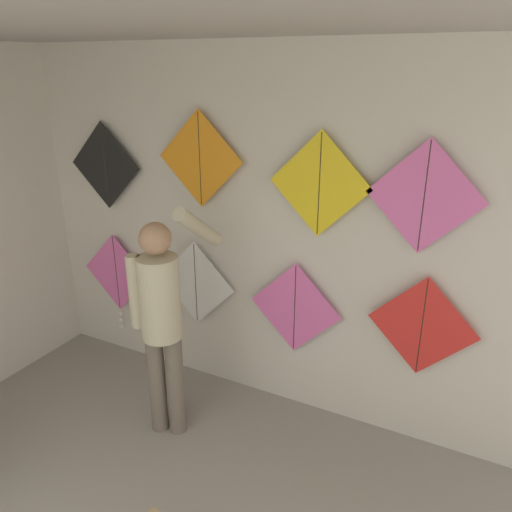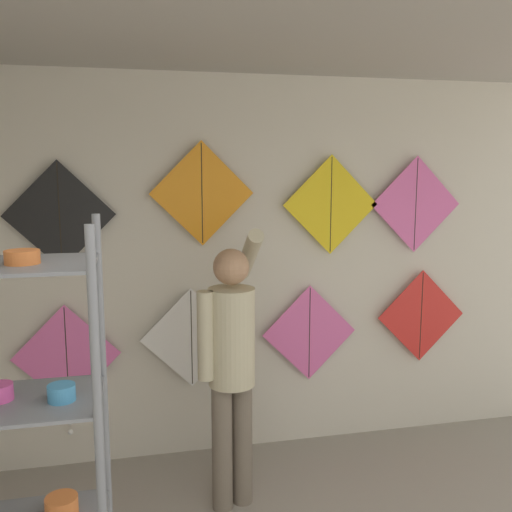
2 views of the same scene
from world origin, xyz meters
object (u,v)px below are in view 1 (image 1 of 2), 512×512
(kite_3, at_px, (422,327))
(kite_7, at_px, (424,197))
(kite_2, at_px, (295,308))
(kite_5, at_px, (200,159))
(kite_6, at_px, (319,185))
(kite_4, at_px, (105,166))
(shopkeeper, at_px, (162,312))
(kite_1, at_px, (196,283))
(kite_0, at_px, (117,276))

(kite_3, xyz_separation_m, kite_7, (-0.09, 0.00, 0.89))
(kite_2, distance_m, kite_3, 0.94)
(kite_5, xyz_separation_m, kite_6, (0.96, 0.00, -0.09))
(kite_4, bearing_deg, kite_3, 0.00)
(shopkeeper, distance_m, kite_1, 0.71)
(kite_0, xyz_separation_m, kite_5, (0.97, 0.00, 1.15))
(kite_1, xyz_separation_m, kite_4, (-0.87, 0.00, 0.91))
(kite_1, xyz_separation_m, kite_6, (1.05, 0.00, 0.95))
(shopkeeper, xyz_separation_m, kite_4, (-1.04, 0.68, 0.83))
(shopkeeper, height_order, kite_0, shopkeeper)
(kite_3, xyz_separation_m, kite_5, (-1.74, 0.00, 0.99))
(shopkeeper, xyz_separation_m, kite_0, (-1.05, 0.68, -0.19))
(kite_0, xyz_separation_m, kite_3, (2.71, 0.00, 0.16))
(kite_2, relative_size, kite_3, 1.00)
(kite_2, xyz_separation_m, kite_6, (0.15, 0.00, 0.98))
(shopkeeper, distance_m, kite_6, 1.41)
(kite_1, height_order, kite_7, kite_7)
(kite_7, bearing_deg, kite_0, -179.99)
(kite_1, bearing_deg, shopkeeper, -75.77)
(kite_6, relative_size, kite_7, 1.00)
(shopkeeper, distance_m, kite_0, 1.26)
(kite_0, xyz_separation_m, kite_4, (0.00, 0.00, 1.02))
(kite_2, bearing_deg, kite_6, 0.00)
(shopkeeper, xyz_separation_m, kite_2, (0.73, 0.68, -0.11))
(kite_6, bearing_deg, kite_4, 180.00)
(kite_3, bearing_deg, kite_5, 180.00)
(kite_0, distance_m, kite_3, 2.71)
(kite_4, relative_size, kite_6, 1.00)
(shopkeeper, distance_m, kite_2, 1.00)
(kite_3, height_order, kite_5, kite_5)
(kite_0, relative_size, kite_3, 1.28)
(kite_5, bearing_deg, kite_3, 0.00)
(shopkeeper, relative_size, kite_6, 2.40)
(kite_0, bearing_deg, kite_1, 0.04)
(shopkeeper, distance_m, kite_3, 1.80)
(kite_0, height_order, kite_4, kite_4)
(shopkeeper, xyz_separation_m, kite_6, (0.88, 0.68, 0.87))
(kite_2, height_order, kite_7, kite_7)
(kite_7, bearing_deg, kite_6, 180.00)
(kite_0, bearing_deg, kite_2, 0.02)
(kite_0, relative_size, kite_4, 1.28)
(shopkeeper, bearing_deg, kite_5, 79.85)
(kite_0, distance_m, kite_1, 0.88)
(kite_6, bearing_deg, kite_5, 180.00)
(kite_1, distance_m, kite_6, 1.42)
(kite_1, distance_m, kite_2, 0.90)
(kite_0, height_order, kite_5, kite_5)
(kite_2, relative_size, kite_7, 1.00)
(kite_0, xyz_separation_m, kite_2, (1.78, 0.00, 0.08))
(kite_3, relative_size, kite_4, 1.00)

